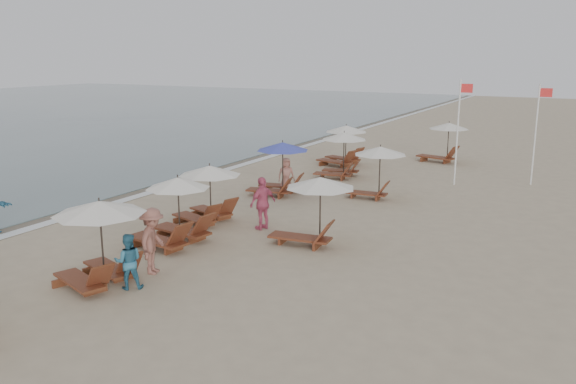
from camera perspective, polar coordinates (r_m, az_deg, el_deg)
The scene contains 18 objects.
ground at distance 13.32m, azimuth -3.79°, elevation -13.83°, with size 160.00×160.00×0.00m, color tan.
wet_sand_band at distance 28.16m, azimuth -14.70°, elevation 0.34°, with size 3.20×140.00×0.01m, color #6B5E4C.
foam_line at distance 27.30m, azimuth -12.69°, elevation 0.08°, with size 0.50×140.00×0.02m, color white.
lounger_station_1 at distance 16.51m, azimuth -17.88°, elevation -4.37°, with size 2.64×2.41×2.33m.
lounger_station_2 at distance 19.44m, azimuth -11.09°, elevation -2.24°, with size 2.66×2.27×2.25m.
lounger_station_3 at distance 21.82m, azimuth -7.91°, elevation -0.09°, with size 2.59×2.34×2.12m.
lounger_station_4 at distance 25.89m, azimuth -0.95°, elevation 2.29°, with size 2.61×2.27×2.31m.
lounger_station_5 at distance 29.57m, azimuth 5.00°, elevation 3.65°, with size 2.51×2.24×2.26m.
lounger_station_6 at distance 32.94m, azimuth 5.13°, elevation 4.42°, with size 2.74×2.47×2.20m.
inland_station_0 at distance 18.94m, azimuth 2.24°, elevation -1.19°, with size 2.74×2.24×2.22m.
inland_station_1 at distance 25.35m, azimuth 8.33°, elevation 2.60°, with size 2.57×2.24×2.22m.
inland_station_2 at distance 34.82m, azimuth 14.57°, elevation 4.88°, with size 2.88×2.24×2.22m.
beachgoer_mid_a at distance 16.16m, azimuth -15.04°, elevation -6.42°, with size 0.73×0.57×1.49m, color #2D6C88.
beachgoer_mid_b at distance 17.03m, azimuth -12.83°, elevation -4.59°, with size 1.22×0.70×1.88m, color brown.
beachgoer_far_a at distance 20.77m, azimuth -2.43°, elevation -1.08°, with size 1.10×0.46×1.87m, color #C34E6C.
beachgoer_far_b at distance 26.38m, azimuth -0.18°, elevation 1.64°, with size 0.76×0.49×1.55m, color #A26758.
flag_pole_near at distance 28.69m, azimuth 16.01°, elevation 5.96°, with size 0.59×0.08×4.89m.
flag_pole_far at distance 29.87m, azimuth 22.70°, elevation 5.52°, with size 0.60×0.08×4.70m.
Camera 1 is at (6.35, -10.03, 6.03)m, focal length 37.14 mm.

